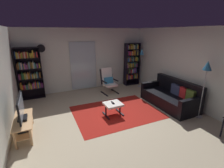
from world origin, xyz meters
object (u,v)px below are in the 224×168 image
Objects in this scene: tv_stand at (24,125)px; wall_clock at (41,48)px; cell_phone at (113,103)px; leather_sofa at (171,97)px; bookshelf_near_sofa at (131,63)px; tv_remote at (112,102)px; bookshelf_near_tv at (29,72)px; television at (21,109)px; lounge_armchair at (108,80)px; floor_lamp_by_shelf at (142,57)px; floor_lamp_by_sofa at (207,70)px; ottoman at (113,105)px.

wall_clock is at bearing 76.31° from tv_stand.
leather_sofa is at bearing 0.82° from cell_phone.
cell_phone is at bearing -130.28° from bookshelf_near_sofa.
wall_clock is (-1.75, 2.58, 1.46)m from tv_remote.
bookshelf_near_tv reaches higher than cell_phone.
television is 0.48× the size of leather_sofa.
lounge_armchair is 3.53× the size of wall_clock.
bookshelf_near_tv is 1.88× the size of lounge_armchair.
leather_sofa is at bearing -36.44° from wall_clock.
leather_sofa is 2.11m from tv_remote.
bookshelf_near_sofa is at bearing 29.04° from television.
bookshelf_near_sofa is at bearing 111.19° from floor_lamp_by_shelf.
bookshelf_near_tv is (0.16, 2.54, 0.31)m from television.
bookshelf_near_sofa reaches higher than floor_lamp_by_sofa.
tv_remote is 0.08× the size of floor_lamp_by_shelf.
leather_sofa is 13.82× the size of tv_remote.
floor_lamp_by_sofa is 5.59m from wall_clock.
tv_stand is 2.67m from bookshelf_near_tv.
cell_phone is at bearing -98.55° from ottoman.
lounge_armchair is 1.91m from tv_remote.
television is (0.00, 0.02, 0.42)m from tv_stand.
tv_stand is 2.42m from ottoman.
cell_phone is (-0.00, -0.01, 0.07)m from ottoman.
floor_lamp_by_shelf is at bearing -7.00° from bookshelf_near_tv.
lounge_armchair is 7.10× the size of tv_remote.
bookshelf_near_tv is 3.43m from cell_phone.
tv_stand reaches higher than ottoman.
wall_clock is at bearing 123.49° from ottoman.
tv_remote is at bearing -55.83° from wall_clock.
cell_phone is 2.78m from floor_lamp_by_sofa.
ottoman is 3.70× the size of tv_remote.
television reaches higher than leather_sofa.
lounge_armchair reaches higher than leather_sofa.
floor_lamp_by_shelf is (2.28, 1.94, 1.01)m from cell_phone.
bookshelf_near_sofa is 2.74m from leather_sofa.
cell_phone is at bearing -47.98° from bookshelf_near_tv.
tv_remote is 0.07m from cell_phone.
ottoman is 0.10m from tv_remote.
tv_remote is at bearing 94.40° from cell_phone.
floor_lamp_by_shelf reaches higher than television.
floor_lamp_by_sofa reaches higher than cell_phone.
tv_remote is (2.41, 0.11, -0.33)m from television.
ottoman is 3.53m from wall_clock.
television reaches higher than tv_stand.
bookshelf_near_tv is 3.60× the size of ottoman.
tv_remote is 2.81m from floor_lamp_by_sofa.
wall_clock is (-1.75, 2.65, 1.54)m from ottoman.
bookshelf_near_sofa is 3.66m from floor_lamp_by_sofa.
ottoman is 0.07m from cell_phone.
leather_sofa is 1.50m from floor_lamp_by_sofa.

